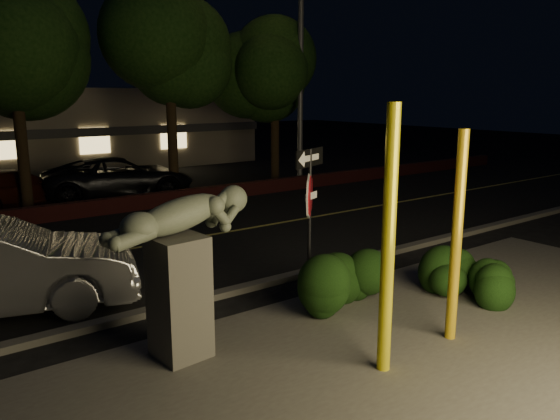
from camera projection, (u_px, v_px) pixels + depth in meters
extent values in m
plane|color=black|center=(141.00, 219.00, 16.64)|extent=(90.00, 90.00, 0.00)
cube|color=#4C4944|center=(438.00, 354.00, 8.01)|extent=(14.00, 6.00, 0.02)
cube|color=black|center=(186.00, 239.00, 14.28)|extent=(80.00, 8.00, 0.01)
cube|color=#B6A948|center=(186.00, 239.00, 14.28)|extent=(80.00, 0.12, 0.00)
cube|color=#4C4944|center=(280.00, 279.00, 11.06)|extent=(80.00, 0.25, 0.12)
cube|color=#481717|center=(124.00, 204.00, 17.60)|extent=(40.00, 0.35, 0.50)
cube|color=black|center=(72.00, 188.00, 22.12)|extent=(40.00, 12.00, 0.01)
cube|color=slate|center=(23.00, 128.00, 27.97)|extent=(22.00, 10.00, 4.00)
cube|color=#333338|center=(49.00, 134.00, 23.97)|extent=(22.00, 0.20, 0.40)
cube|color=#FFD87F|center=(0.00, 146.00, 22.93)|extent=(1.40, 0.08, 1.20)
cube|color=#FFD87F|center=(95.00, 141.00, 25.27)|extent=(1.40, 0.08, 1.20)
cube|color=#FFD87F|center=(174.00, 137.00, 27.60)|extent=(1.40, 0.08, 1.20)
cylinder|color=black|center=(22.00, 146.00, 17.24)|extent=(0.36, 0.36, 4.25)
ellipsoid|color=black|center=(9.00, 15.00, 16.41)|extent=(5.20, 5.20, 4.68)
cylinder|color=black|center=(173.00, 142.00, 19.87)|extent=(0.36, 0.36, 4.00)
ellipsoid|color=black|center=(168.00, 37.00, 19.10)|extent=(4.80, 4.80, 4.32)
cylinder|color=black|center=(275.00, 137.00, 23.20)|extent=(0.36, 0.36, 3.90)
ellipsoid|color=black|center=(275.00, 51.00, 22.46)|extent=(4.40, 4.40, 3.96)
cylinder|color=yellow|center=(388.00, 243.00, 7.18)|extent=(0.18, 0.18, 3.65)
cylinder|color=gold|center=(457.00, 238.00, 8.19)|extent=(0.16, 0.16, 3.26)
cylinder|color=black|center=(309.00, 230.00, 9.52)|extent=(0.06, 0.06, 2.83)
cube|color=white|center=(310.00, 196.00, 9.39)|extent=(0.40, 0.19, 0.12)
cube|color=black|center=(310.00, 158.00, 9.25)|extent=(0.90, 0.40, 0.30)
cube|color=white|center=(310.00, 158.00, 9.25)|extent=(0.57, 0.25, 0.12)
cube|color=#4C4944|center=(179.00, 298.00, 7.76)|extent=(0.76, 0.76, 1.81)
sphere|color=slate|center=(233.00, 199.00, 8.13)|extent=(0.42, 0.42, 0.42)
ellipsoid|color=black|center=(335.00, 276.00, 9.80)|extent=(2.25, 1.51, 1.07)
ellipsoid|color=black|center=(441.00, 262.00, 10.36)|extent=(2.02, 1.31, 1.23)
ellipsoid|color=black|center=(482.00, 280.00, 9.85)|extent=(1.37, 0.95, 0.89)
cylinder|color=#525257|center=(301.00, 51.00, 21.15)|extent=(0.21, 0.21, 10.74)
imported|color=#40140B|center=(15.00, 188.00, 18.28)|extent=(4.69, 2.94, 1.27)
imported|color=black|center=(119.00, 177.00, 19.96)|extent=(5.70, 3.46, 1.48)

